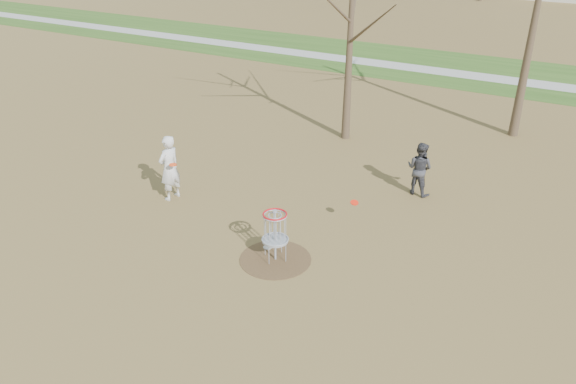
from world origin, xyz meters
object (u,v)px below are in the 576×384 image
object	(u,v)px
disc_golf_basket	(275,228)
player_standing	(169,168)
player_throwing	(419,169)
disc_grounded	(268,247)

from	to	relation	value
disc_golf_basket	player_standing	bearing A→B (deg)	163.64
player_standing	player_throwing	xyz separation A→B (m)	(6.30, 4.00, -0.17)
player_standing	player_throwing	distance (m)	7.46
disc_grounded	disc_golf_basket	xyz separation A→B (m)	(0.45, -0.36, 0.89)
player_standing	disc_grounded	distance (m)	4.19
player_standing	disc_grounded	xyz separation A→B (m)	(3.96, -0.94, -0.98)
player_standing	disc_grounded	size ratio (longest dim) A/B	9.11
disc_golf_basket	disc_grounded	bearing A→B (deg)	141.57
player_throwing	disc_golf_basket	size ratio (longest dim) A/B	1.23
disc_grounded	player_standing	bearing A→B (deg)	166.66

